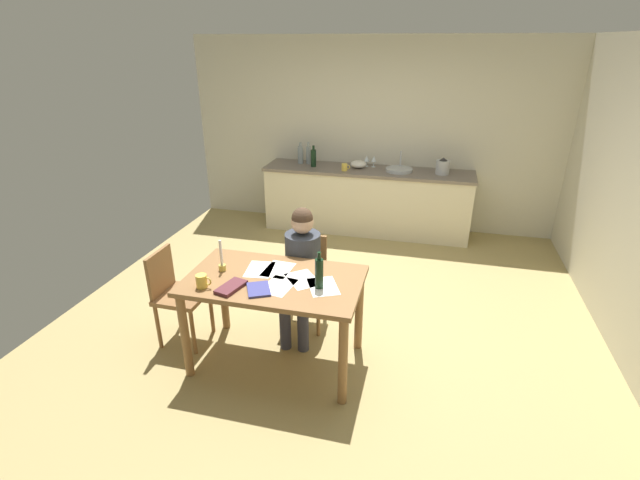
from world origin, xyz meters
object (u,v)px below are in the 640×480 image
at_px(book_magazine, 259,289).
at_px(bottle_wine_red, 313,158).
at_px(chair_side_empty, 176,292).
at_px(coffee_mug, 202,281).
at_px(wine_glass_by_kettle, 367,159).
at_px(candlestick, 222,262).
at_px(bottle_oil, 300,155).
at_px(mixing_bowl, 358,164).
at_px(dining_table, 274,291).
at_px(sink_unit, 399,169).
at_px(chair_at_table, 305,277).
at_px(person_seated, 301,265).
at_px(bottle_vinegar, 308,155).
at_px(teacup_on_counter, 345,167).
at_px(book_cookery, 231,287).
at_px(wine_bottle_on_table, 319,273).
at_px(wine_glass_near_sink, 374,159).
at_px(stovetop_kettle, 443,167).

height_order(book_magazine, bottle_wine_red, bottle_wine_red).
bearing_deg(chair_side_empty, coffee_mug, -35.99).
bearing_deg(book_magazine, wine_glass_by_kettle, 58.68).
relative_size(candlestick, bottle_oil, 0.89).
bearing_deg(mixing_bowl, dining_table, -92.47).
distance_m(chair_side_empty, sink_unit, 3.46).
relative_size(chair_at_table, person_seated, 0.72).
bearing_deg(bottle_vinegar, wine_glass_by_kettle, 3.85).
relative_size(person_seated, teacup_on_counter, 10.31).
bearing_deg(bottle_oil, book_magazine, -78.91).
bearing_deg(wine_glass_by_kettle, candlestick, -102.08).
bearing_deg(sink_unit, coffee_mug, -109.36).
height_order(book_cookery, bottle_oil, bottle_oil).
distance_m(bottle_oil, teacup_on_counter, 0.74).
distance_m(coffee_mug, candlestick, 0.30).
height_order(chair_side_empty, teacup_on_counter, teacup_on_counter).
bearing_deg(dining_table, bottle_oil, 102.63).
bearing_deg(person_seated, coffee_mug, -125.87).
relative_size(bottle_vinegar, teacup_on_counter, 2.66).
xyz_separation_m(candlestick, book_cookery, (0.19, -0.26, -0.06)).
distance_m(chair_at_table, sink_unit, 2.56).
height_order(chair_side_empty, wine_bottle_on_table, wine_bottle_on_table).
relative_size(candlestick, teacup_on_counter, 2.32).
relative_size(candlestick, bottle_vinegar, 0.87).
xyz_separation_m(mixing_bowl, wine_glass_near_sink, (0.20, 0.10, 0.06)).
distance_m(person_seated, sink_unit, 2.67).
xyz_separation_m(coffee_mug, book_cookery, (0.22, 0.03, -0.04)).
height_order(coffee_mug, mixing_bowl, mixing_bowl).
bearing_deg(wine_glass_by_kettle, chair_side_empty, -110.70).
relative_size(stovetop_kettle, wine_glass_by_kettle, 1.43).
bearing_deg(wine_glass_near_sink, book_magazine, -96.32).
distance_m(book_magazine, mixing_bowl, 3.35).
distance_m(dining_table, bottle_oil, 3.27).
height_order(sink_unit, wine_glass_by_kettle, sink_unit).
distance_m(sink_unit, mixing_bowl, 0.57).
distance_m(wine_bottle_on_table, bottle_wine_red, 3.22).
distance_m(person_seated, wine_glass_by_kettle, 2.76).
bearing_deg(book_magazine, wine_glass_near_sink, 57.04).
bearing_deg(teacup_on_counter, bottle_vinegar, 156.99).
bearing_deg(bottle_vinegar, person_seated, -75.92).
height_order(book_cookery, teacup_on_counter, teacup_on_counter).
height_order(dining_table, bottle_vinegar, bottle_vinegar).
height_order(chair_at_table, stovetop_kettle, stovetop_kettle).
distance_m(dining_table, stovetop_kettle, 3.35).
distance_m(candlestick, mixing_bowl, 3.16).
bearing_deg(candlestick, bottle_wine_red, 90.60).
xyz_separation_m(candlestick, stovetop_kettle, (1.72, 3.06, 0.13)).
relative_size(dining_table, chair_at_table, 1.63).
height_order(dining_table, teacup_on_counter, teacup_on_counter).
xyz_separation_m(stovetop_kettle, teacup_on_counter, (-1.28, -0.15, -0.05)).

